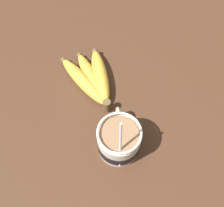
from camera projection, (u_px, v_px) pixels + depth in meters
table at (128, 124)px, 64.74cm from camera, size 109.85×109.85×3.20cm
coffee_mug at (119, 140)px, 56.55cm from camera, size 13.53×10.02×16.58cm
banana_bunch at (92, 78)px, 67.86cm from camera, size 20.37×15.37×4.27cm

